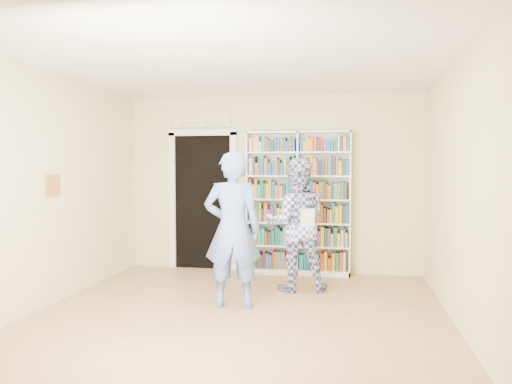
# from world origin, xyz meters

# --- Properties ---
(floor) EXTENTS (5.00, 5.00, 0.00)m
(floor) POSITION_xyz_m (0.00, 0.00, 0.00)
(floor) COLOR #967348
(floor) RESTS_ON ground
(ceiling) EXTENTS (5.00, 5.00, 0.00)m
(ceiling) POSITION_xyz_m (0.00, 0.00, 2.70)
(ceiling) COLOR white
(ceiling) RESTS_ON wall_back
(wall_back) EXTENTS (4.50, 0.00, 4.50)m
(wall_back) POSITION_xyz_m (0.00, 2.50, 1.35)
(wall_back) COLOR beige
(wall_back) RESTS_ON floor
(wall_left) EXTENTS (0.00, 5.00, 5.00)m
(wall_left) POSITION_xyz_m (-2.25, 0.00, 1.35)
(wall_left) COLOR beige
(wall_left) RESTS_ON floor
(wall_right) EXTENTS (0.00, 5.00, 5.00)m
(wall_right) POSITION_xyz_m (2.25, 0.00, 1.35)
(wall_right) COLOR beige
(wall_right) RESTS_ON floor
(bookshelf) EXTENTS (1.55, 0.29, 2.13)m
(bookshelf) POSITION_xyz_m (0.42, 2.34, 1.08)
(bookshelf) COLOR white
(bookshelf) RESTS_ON floor
(doorway) EXTENTS (1.10, 0.08, 2.43)m
(doorway) POSITION_xyz_m (-1.10, 2.48, 1.18)
(doorway) COLOR black
(doorway) RESTS_ON floor
(wall_art) EXTENTS (0.03, 0.25, 0.25)m
(wall_art) POSITION_xyz_m (-2.23, 0.20, 1.40)
(wall_art) COLOR brown
(wall_art) RESTS_ON wall_left
(man_blue) EXTENTS (0.71, 0.52, 1.80)m
(man_blue) POSITION_xyz_m (-0.14, 0.45, 0.90)
(man_blue) COLOR #6085D7
(man_blue) RESTS_ON floor
(man_plaid) EXTENTS (0.95, 0.80, 1.73)m
(man_plaid) POSITION_xyz_m (0.50, 1.37, 0.86)
(man_plaid) COLOR #304194
(man_plaid) RESTS_ON floor
(paper_sheet) EXTENTS (0.18, 0.11, 0.28)m
(paper_sheet) POSITION_xyz_m (0.66, 1.14, 0.95)
(paper_sheet) COLOR white
(paper_sheet) RESTS_ON man_plaid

